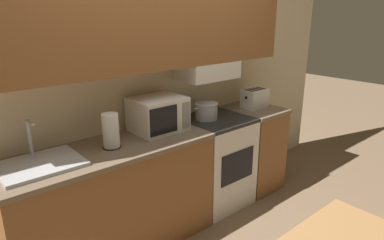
{
  "coord_description": "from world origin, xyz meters",
  "views": [
    {
      "loc": [
        -1.62,
        -2.49,
        1.86
      ],
      "look_at": [
        0.05,
        -0.54,
        1.04
      ],
      "focal_mm": 32.0,
      "sensor_mm": 36.0,
      "label": 1
    }
  ],
  "objects_px": {
    "sink_basin": "(40,164)",
    "paper_towel_roll": "(111,131)",
    "cooking_pot": "(206,110)",
    "microwave": "(158,114)",
    "stove_range": "(215,161)",
    "toaster": "(255,98)"
  },
  "relations": [
    {
      "from": "cooking_pot",
      "to": "microwave",
      "type": "xyz_separation_m",
      "value": [
        -0.53,
        0.03,
        0.06
      ]
    },
    {
      "from": "microwave",
      "to": "sink_basin",
      "type": "distance_m",
      "value": 1.01
    },
    {
      "from": "cooking_pot",
      "to": "sink_basin",
      "type": "xyz_separation_m",
      "value": [
        -1.53,
        -0.04,
        -0.07
      ]
    },
    {
      "from": "stove_range",
      "to": "cooking_pot",
      "type": "distance_m",
      "value": 0.54
    },
    {
      "from": "microwave",
      "to": "sink_basin",
      "type": "relative_size",
      "value": 0.83
    },
    {
      "from": "sink_basin",
      "to": "paper_towel_roll",
      "type": "relative_size",
      "value": 1.96
    },
    {
      "from": "sink_basin",
      "to": "paper_towel_roll",
      "type": "height_order",
      "value": "sink_basin"
    },
    {
      "from": "cooking_pot",
      "to": "paper_towel_roll",
      "type": "bearing_deg",
      "value": -176.85
    },
    {
      "from": "stove_range",
      "to": "sink_basin",
      "type": "distance_m",
      "value": 1.68
    },
    {
      "from": "cooking_pot",
      "to": "paper_towel_roll",
      "type": "height_order",
      "value": "paper_towel_roll"
    },
    {
      "from": "cooking_pot",
      "to": "microwave",
      "type": "height_order",
      "value": "microwave"
    },
    {
      "from": "toaster",
      "to": "sink_basin",
      "type": "distance_m",
      "value": 2.19
    },
    {
      "from": "cooking_pot",
      "to": "microwave",
      "type": "relative_size",
      "value": 0.71
    },
    {
      "from": "sink_basin",
      "to": "paper_towel_roll",
      "type": "xyz_separation_m",
      "value": [
        0.51,
        -0.01,
        0.11
      ]
    },
    {
      "from": "cooking_pot",
      "to": "stove_range",
      "type": "bearing_deg",
      "value": -26.72
    },
    {
      "from": "microwave",
      "to": "paper_towel_roll",
      "type": "bearing_deg",
      "value": -169.49
    },
    {
      "from": "cooking_pot",
      "to": "toaster",
      "type": "xyz_separation_m",
      "value": [
        0.67,
        -0.03,
        0.01
      ]
    },
    {
      "from": "toaster",
      "to": "paper_towel_roll",
      "type": "relative_size",
      "value": 1.07
    },
    {
      "from": "cooking_pot",
      "to": "toaster",
      "type": "distance_m",
      "value": 0.67
    },
    {
      "from": "toaster",
      "to": "sink_basin",
      "type": "relative_size",
      "value": 0.55
    },
    {
      "from": "microwave",
      "to": "toaster",
      "type": "bearing_deg",
      "value": -3.0
    },
    {
      "from": "paper_towel_roll",
      "to": "cooking_pot",
      "type": "bearing_deg",
      "value": 3.15
    }
  ]
}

